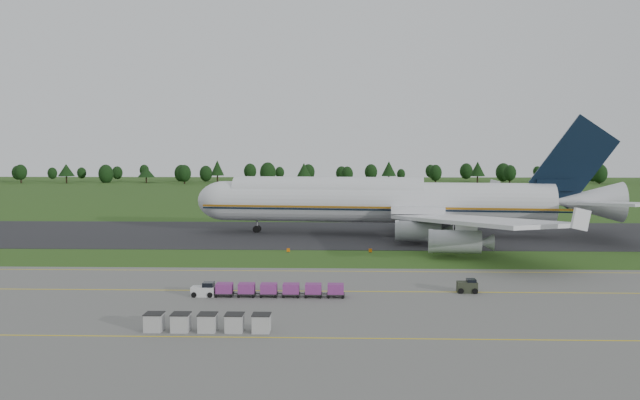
{
  "coord_description": "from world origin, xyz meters",
  "views": [
    {
      "loc": [
        5.98,
        -92.37,
        16.02
      ],
      "look_at": [
        3.12,
        2.0,
        8.69
      ],
      "focal_mm": 35.0,
      "sensor_mm": 36.0,
      "label": 1
    }
  ],
  "objects_px": {
    "aircraft": "(391,201)",
    "uld_row": "(208,322)",
    "utility_cart": "(467,287)",
    "edge_markers": "(370,251)",
    "baggage_train": "(266,289)"
  },
  "relations": [
    {
      "from": "baggage_train",
      "to": "aircraft",
      "type": "bearing_deg",
      "value": 70.82
    },
    {
      "from": "aircraft",
      "to": "uld_row",
      "type": "relative_size",
      "value": 7.26
    },
    {
      "from": "aircraft",
      "to": "uld_row",
      "type": "xyz_separation_m",
      "value": [
        -21.69,
        -65.39,
        -5.65
      ]
    },
    {
      "from": "aircraft",
      "to": "uld_row",
      "type": "distance_m",
      "value": 69.13
    },
    {
      "from": "baggage_train",
      "to": "utility_cart",
      "type": "xyz_separation_m",
      "value": [
        22.61,
        2.73,
        -0.2
      ]
    },
    {
      "from": "utility_cart",
      "to": "edge_markers",
      "type": "height_order",
      "value": "utility_cart"
    },
    {
      "from": "uld_row",
      "to": "edge_markers",
      "type": "height_order",
      "value": "uld_row"
    },
    {
      "from": "utility_cart",
      "to": "edge_markers",
      "type": "xyz_separation_m",
      "value": [
        -9.54,
        28.36,
        -0.39
      ]
    },
    {
      "from": "baggage_train",
      "to": "utility_cart",
      "type": "relative_size",
      "value": 7.42
    },
    {
      "from": "utility_cart",
      "to": "uld_row",
      "type": "distance_m",
      "value": 30.82
    },
    {
      "from": "aircraft",
      "to": "edge_markers",
      "type": "xyz_separation_m",
      "value": [
        -5.0,
        -20.85,
        -6.25
      ]
    },
    {
      "from": "edge_markers",
      "to": "utility_cart",
      "type": "bearing_deg",
      "value": -71.4
    },
    {
      "from": "baggage_train",
      "to": "utility_cart",
      "type": "distance_m",
      "value": 22.77
    },
    {
      "from": "uld_row",
      "to": "edge_markers",
      "type": "relative_size",
      "value": 0.42
    },
    {
      "from": "utility_cart",
      "to": "edge_markers",
      "type": "bearing_deg",
      "value": 108.6
    }
  ]
}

